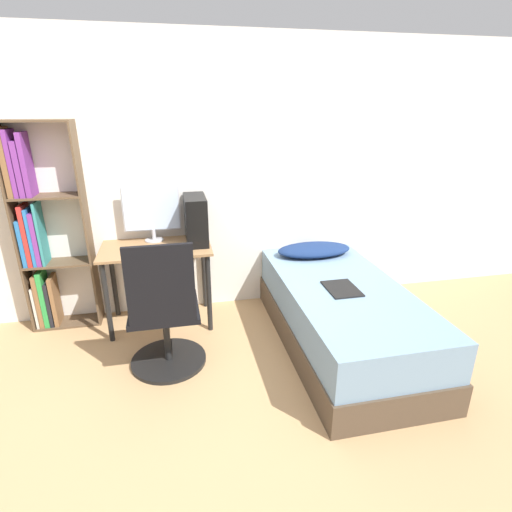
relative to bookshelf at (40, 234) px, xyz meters
name	(u,v)px	position (x,y,z in m)	size (l,w,h in m)	color
ground_plane	(200,393)	(1.22, -1.23, -0.87)	(14.00, 14.00, 0.00)	tan
wall_back	(181,181)	(1.22, 0.14, 0.38)	(8.00, 0.05, 2.50)	silver
desk	(157,261)	(0.95, -0.16, -0.26)	(0.95, 0.56, 0.74)	#997047
bookshelf	(40,234)	(0.00, 0.00, 0.00)	(0.57, 0.24, 1.80)	brown
office_chair	(165,322)	(1.00, -0.88, -0.47)	(0.58, 0.58, 1.06)	black
bed	(342,316)	(2.42, -0.86, -0.60)	(0.94, 1.95, 0.54)	#4C3D2D
pillow	(314,250)	(2.42, -0.14, -0.27)	(0.71, 0.36, 0.11)	navy
magazine	(342,289)	(2.38, -0.91, -0.32)	(0.24, 0.32, 0.01)	black
monitor	(152,211)	(0.94, 0.02, 0.15)	(0.50, 0.17, 0.50)	#B7B7BC
keyboard	(156,250)	(0.95, -0.28, -0.12)	(0.41, 0.14, 0.02)	#33477A
pc_tower	(196,220)	(1.31, -0.11, 0.08)	(0.19, 0.41, 0.42)	black
mouse	(186,248)	(1.21, -0.28, -0.12)	(0.06, 0.09, 0.02)	black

